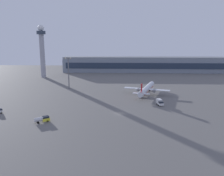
{
  "coord_description": "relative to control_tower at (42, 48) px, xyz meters",
  "views": [
    {
      "loc": [
        0.83,
        -104.62,
        34.04
      ],
      "look_at": [
        -5.65,
        39.63,
        4.0
      ],
      "focal_mm": 36.97,
      "sensor_mm": 36.0,
      "label": 1
    }
  ],
  "objects": [
    {
      "name": "ground_plane",
      "position": [
        73.01,
        -106.45,
        -27.15
      ],
      "size": [
        416.0,
        416.0,
        0.0
      ],
      "primitive_type": "plane",
      "color": "#605E5B"
    },
    {
      "name": "terminal_building",
      "position": [
        97.83,
        40.99,
        -19.05
      ],
      "size": [
        174.6,
        22.4,
        16.4
      ],
      "color": "gray",
      "rests_on": "ground"
    },
    {
      "name": "control_tower",
      "position": [
        0.0,
        0.0,
        0.0
      ],
      "size": [
        8.0,
        8.0,
        47.58
      ],
      "color": "#A8A8B2",
      "rests_on": "ground"
    },
    {
      "name": "airplane_taxiway_distant",
      "position": [
        89.48,
        -66.59,
        -23.5
      ],
      "size": [
        28.89,
        36.76,
        9.64
      ],
      "rotation": [
        0.0,
        0.0,
        -0.3
      ],
      "color": "silver",
      "rests_on": "ground"
    },
    {
      "name": "catering_truck",
      "position": [
        93.93,
        -91.34,
        -25.57
      ],
      "size": [
        3.38,
        5.99,
        3.05
      ],
      "rotation": [
        0.0,
        0.0,
        3.33
      ],
      "color": "white",
      "rests_on": "ground"
    },
    {
      "name": "fuel_truck",
      "position": [
        40.27,
        -119.88,
        -25.78
      ],
      "size": [
        6.43,
        5.19,
        2.35
      ],
      "rotation": [
        0.0,
        0.0,
        5.29
      ],
      "color": "yellow",
      "rests_on": "ground"
    },
    {
      "name": "apron_light_east",
      "position": [
        35.98,
        -51.52,
        -14.18
      ],
      "size": [
        4.8,
        0.9,
        22.36
      ],
      "color": "slate",
      "rests_on": "ground"
    }
  ]
}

